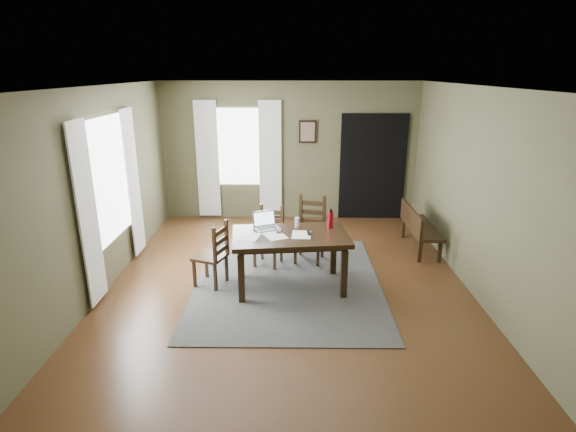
{
  "coord_description": "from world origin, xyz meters",
  "views": [
    {
      "loc": [
        0.07,
        -5.8,
        2.89
      ],
      "look_at": [
        0.0,
        0.3,
        0.9
      ],
      "focal_mm": 28.0,
      "sensor_mm": 36.0,
      "label": 1
    }
  ],
  "objects_px": {
    "water_bottle": "(330,219)",
    "bench": "(418,225)",
    "chair_end": "(213,255)",
    "laptop": "(266,224)",
    "chair_back_right": "(310,230)",
    "chair_back_left": "(269,237)",
    "dining_table": "(290,241)"
  },
  "relations": [
    {
      "from": "chair_back_left",
      "to": "chair_back_right",
      "type": "bearing_deg",
      "value": 30.94
    },
    {
      "from": "laptop",
      "to": "water_bottle",
      "type": "distance_m",
      "value": 0.91
    },
    {
      "from": "dining_table",
      "to": "bench",
      "type": "height_order",
      "value": "dining_table"
    },
    {
      "from": "chair_end",
      "to": "laptop",
      "type": "distance_m",
      "value": 0.85
    },
    {
      "from": "chair_back_left",
      "to": "dining_table",
      "type": "bearing_deg",
      "value": -50.61
    },
    {
      "from": "chair_back_left",
      "to": "laptop",
      "type": "relative_size",
      "value": 2.22
    },
    {
      "from": "chair_back_right",
      "to": "laptop",
      "type": "xyz_separation_m",
      "value": [
        -0.65,
        -0.7,
        0.35
      ]
    },
    {
      "from": "dining_table",
      "to": "water_bottle",
      "type": "height_order",
      "value": "water_bottle"
    },
    {
      "from": "chair_end",
      "to": "bench",
      "type": "height_order",
      "value": "chair_end"
    },
    {
      "from": "water_bottle",
      "to": "bench",
      "type": "bearing_deg",
      "value": 36.59
    },
    {
      "from": "chair_back_left",
      "to": "chair_end",
      "type": "bearing_deg",
      "value": -117.68
    },
    {
      "from": "laptop",
      "to": "water_bottle",
      "type": "height_order",
      "value": "water_bottle"
    },
    {
      "from": "dining_table",
      "to": "laptop",
      "type": "xyz_separation_m",
      "value": [
        -0.35,
        0.26,
        0.15
      ]
    },
    {
      "from": "chair_end",
      "to": "water_bottle",
      "type": "relative_size",
      "value": 3.37
    },
    {
      "from": "bench",
      "to": "dining_table",
      "type": "bearing_deg",
      "value": 124.04
    },
    {
      "from": "chair_back_right",
      "to": "chair_end",
      "type": "bearing_deg",
      "value": -132.44
    },
    {
      "from": "chair_end",
      "to": "laptop",
      "type": "height_order",
      "value": "laptop"
    },
    {
      "from": "chair_end",
      "to": "chair_back_left",
      "type": "height_order",
      "value": "chair_end"
    },
    {
      "from": "bench",
      "to": "laptop",
      "type": "relative_size",
      "value": 3.14
    },
    {
      "from": "chair_back_right",
      "to": "bench",
      "type": "relative_size",
      "value": 0.79
    },
    {
      "from": "water_bottle",
      "to": "dining_table",
      "type": "bearing_deg",
      "value": -154.02
    },
    {
      "from": "bench",
      "to": "water_bottle",
      "type": "xyz_separation_m",
      "value": [
        -1.56,
        -1.16,
        0.48
      ]
    },
    {
      "from": "bench",
      "to": "chair_end",
      "type": "bearing_deg",
      "value": 113.37
    },
    {
      "from": "dining_table",
      "to": "bench",
      "type": "relative_size",
      "value": 1.28
    },
    {
      "from": "laptop",
      "to": "water_bottle",
      "type": "xyz_separation_m",
      "value": [
        0.9,
        0.01,
        0.07
      ]
    },
    {
      "from": "chair_end",
      "to": "bench",
      "type": "bearing_deg",
      "value": 132.88
    },
    {
      "from": "dining_table",
      "to": "bench",
      "type": "xyz_separation_m",
      "value": [
        2.12,
        1.43,
        -0.26
      ]
    },
    {
      "from": "chair_end",
      "to": "bench",
      "type": "relative_size",
      "value": 0.72
    },
    {
      "from": "chair_back_right",
      "to": "water_bottle",
      "type": "bearing_deg",
      "value": -55.88
    },
    {
      "from": "water_bottle",
      "to": "chair_back_left",
      "type": "bearing_deg",
      "value": 149.12
    },
    {
      "from": "chair_end",
      "to": "laptop",
      "type": "bearing_deg",
      "value": 125.41
    },
    {
      "from": "chair_end",
      "to": "chair_back_right",
      "type": "distance_m",
      "value": 1.65
    }
  ]
}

